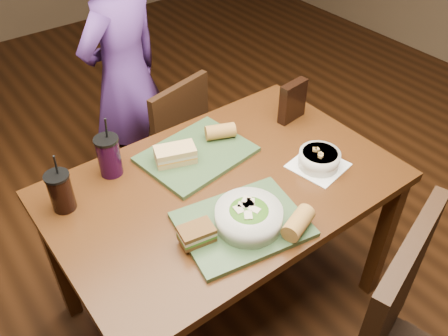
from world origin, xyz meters
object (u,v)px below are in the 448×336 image
Objects in this scene: dining_table at (224,199)px; diner at (125,77)px; soup_bowl at (319,159)px; baguette_far at (220,131)px; salad_bowl at (249,216)px; baguette_near at (298,223)px; chair_far at (173,141)px; cup_cola at (61,191)px; chip_bag at (293,101)px; cup_berry at (109,156)px; sandwich_near at (197,234)px; sandwich_far at (175,154)px; tray_near at (242,224)px; tray_far at (197,154)px.

dining_table is 0.98m from diner.
soup_bowl is 0.42m from baguette_far.
baguette_near is (0.12, -0.12, -0.01)m from salad_bowl.
baguette_far is at bearing -93.37° from chair_far.
baguette_near is at bearing -45.98° from salad_bowl.
cup_cola is (-0.68, 0.02, 0.03)m from baguette_far.
cup_berry is at bearing 162.99° from chip_bag.
baguette_near is (-0.05, -1.33, 0.07)m from diner.
diner reaches higher than cup_cola.
sandwich_near is 0.49× the size of cup_berry.
dining_table is at bearing 65.39° from diner.
sandwich_far is 0.75× the size of cup_cola.
cup_cola is at bearing 123.76° from sandwich_near.
chair_far reaches higher than sandwich_far.
tray_near is 0.19m from baguette_near.
tray_far is 2.32× the size of chip_bag.
soup_bowl is 0.96× the size of cup_cola.
baguette_far is (0.15, 0.22, 0.14)m from dining_table.
sandwich_far is (0.17, 0.39, 0.00)m from sandwich_near.
cup_cola is at bearing 178.69° from baguette_far.
diner is 0.80m from sandwich_far.
soup_bowl is at bearing -23.17° from cup_cola.
chair_far is 2.00× the size of tray_near.
dining_table is 5.49× the size of cup_cola.
dining_table is 5.72× the size of salad_bowl.
baguette_near is (-0.31, -0.21, 0.01)m from soup_bowl.
baguette_far reaches higher than tray_far.
baguette_near is 1.05× the size of baguette_far.
baguette_far is (0.14, 0.02, 0.04)m from tray_far.
soup_bowl is 0.81m from cup_berry.
soup_bowl is at bearing -44.34° from tray_far.
tray_near is at bearing 133.12° from baguette_near.
cup_berry is at bearing 113.35° from tray_near.
cup_cola is at bearing 134.71° from tray_near.
diner is 11.77× the size of sandwich_near.
diner is at bearing 73.38° from sandwich_near.
chip_bag is at bearing -57.10° from chair_far.
cup_berry is at bearing 160.51° from tray_far.
soup_bowl is at bearing 3.81° from sandwich_near.
dining_table is at bearing 68.38° from tray_near.
salad_bowl reaches higher than sandwich_near.
dining_table is 0.40m from soup_bowl.
salad_bowl is (-0.08, -0.43, 0.05)m from tray_far.
dining_table is at bearing -44.33° from cup_berry.
chip_bag is at bearing 48.52° from baguette_near.
diner is 8.07× the size of chip_bag.
baguette_far is at bearing 10.15° from tray_far.
diner is at bearing 82.09° from salad_bowl.
soup_bowl is 1.26× the size of chip_bag.
diner is 0.79m from cup_berry.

